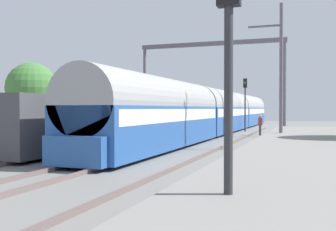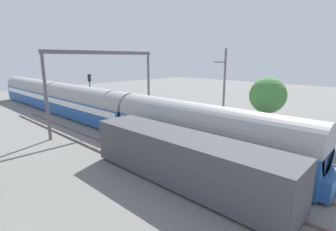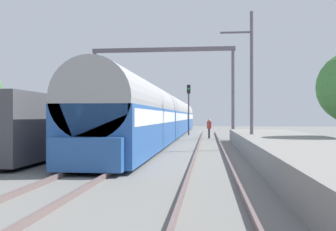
{
  "view_description": "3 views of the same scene",
  "coord_description": "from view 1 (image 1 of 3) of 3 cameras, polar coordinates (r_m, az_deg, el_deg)",
  "views": [
    {
      "loc": [
        7.88,
        -15.13,
        2.23
      ],
      "look_at": [
        0.0,
        6.96,
        1.83
      ],
      "focal_mm": 42.58,
      "sensor_mm": 36.0,
      "label": 1
    },
    {
      "loc": [
        -14.66,
        -5.1,
        7.17
      ],
      "look_at": [
        -1.0,
        7.79,
        2.92
      ],
      "focal_mm": 27.28,
      "sensor_mm": 36.0,
      "label": 2
    },
    {
      "loc": [
        3.88,
        -14.68,
        1.93
      ],
      "look_at": [
        0.0,
        22.01,
        2.02
      ],
      "focal_mm": 40.43,
      "sensor_mm": 36.0,
      "label": 3
    }
  ],
  "objects": [
    {
      "name": "track_west",
      "position": [
        17.19,
        -7.87,
        -6.21
      ],
      "size": [
        1.52,
        60.0,
        0.16
      ],
      "color": "#6C5A59",
      "rests_on": "ground"
    },
    {
      "name": "freight_car",
      "position": [
        22.36,
        -12.46,
        -0.98
      ],
      "size": [
        2.8,
        13.0,
        2.7
      ],
      "color": "#47474C",
      "rests_on": "ground"
    },
    {
      "name": "passenger_train",
      "position": [
        37.59,
        7.53,
        0.59
      ],
      "size": [
        2.93,
        49.2,
        3.82
      ],
      "color": "#28569E",
      "rests_on": "ground"
    },
    {
      "name": "track_far_west",
      "position": [
        19.35,
        -18.46,
        -5.45
      ],
      "size": [
        1.52,
        60.0,
        0.16
      ],
      "color": "#6C5A59",
      "rests_on": "ground"
    },
    {
      "name": "railway_signal_near",
      "position": [
        6.29,
        8.66,
        8.29
      ],
      "size": [
        0.36,
        0.3,
        4.72
      ],
      "color": "#2D2D33",
      "rests_on": "ground"
    },
    {
      "name": "tree_west_background",
      "position": [
        35.12,
        -18.92,
        3.69
      ],
      "size": [
        4.26,
        4.26,
        6.06
      ],
      "color": "#4C3826",
      "rests_on": "ground"
    },
    {
      "name": "track_east",
      "position": [
        15.77,
        5.21,
        -6.86
      ],
      "size": [
        1.52,
        60.0,
        0.16
      ],
      "color": "#6C5A59",
      "rests_on": "ground"
    },
    {
      "name": "platform",
      "position": [
        17.22,
        19.37,
        -5.01
      ],
      "size": [
        4.4,
        28.0,
        0.9
      ],
      "color": "gray",
      "rests_on": "ground"
    },
    {
      "name": "ground",
      "position": [
        17.2,
        -7.87,
        -6.48
      ],
      "size": [
        120.0,
        120.0,
        0.0
      ],
      "primitive_type": "plane",
      "color": "slate"
    },
    {
      "name": "person_crossing",
      "position": [
        34.06,
        13.05,
        -1.06
      ],
      "size": [
        0.38,
        0.46,
        1.73
      ],
      "rotation": [
        0.0,
        0.0,
        1.99
      ],
      "color": "#313131",
      "rests_on": "ground"
    },
    {
      "name": "catenary_gantry",
      "position": [
        33.84,
        6.1,
        6.74
      ],
      "size": [
        12.39,
        0.28,
        7.86
      ],
      "color": "#605862",
      "rests_on": "ground"
    },
    {
      "name": "catenary_pole_east_mid",
      "position": [
        22.76,
        15.77,
        5.78
      ],
      "size": [
        1.9,
        0.2,
        8.0
      ],
      "color": "#605862",
      "rests_on": "ground"
    },
    {
      "name": "railway_signal_far",
      "position": [
        39.65,
        10.98,
        2.53
      ],
      "size": [
        0.36,
        0.3,
        5.18
      ],
      "color": "#2D2D33",
      "rests_on": "ground"
    }
  ]
}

